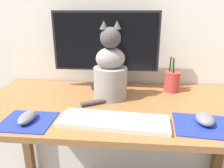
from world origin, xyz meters
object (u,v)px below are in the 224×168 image
computer_mouse_left (27,117)px  computer_mouse_right (205,119)px  monitor (106,46)px  pen_cup (172,81)px  cat (110,71)px  keyboard (114,121)px

computer_mouse_left → computer_mouse_right: computer_mouse_right is taller
monitor → pen_cup: (0.35, -0.02, -0.18)m
monitor → computer_mouse_right: bearing=-42.2°
computer_mouse_right → pen_cup: size_ratio=0.52×
computer_mouse_right → cat: (-0.38, 0.24, 0.11)m
keyboard → computer_mouse_left: bearing=-172.1°
cat → pen_cup: size_ratio=2.02×
computer_mouse_left → pen_cup: bearing=33.2°
keyboard → pen_cup: (0.28, 0.38, 0.04)m
pen_cup → computer_mouse_left: bearing=-146.8°
cat → computer_mouse_right: bearing=-41.8°
pen_cup → keyboard: bearing=-126.0°
keyboard → computer_mouse_left: computer_mouse_left is taller
keyboard → computer_mouse_right: 0.34m
keyboard → computer_mouse_left: size_ratio=3.95×
computer_mouse_left → pen_cup: (0.61, 0.40, 0.03)m
computer_mouse_right → cat: cat is taller
monitor → pen_cup: bearing=-3.6°
monitor → pen_cup: monitor is taller
pen_cup → computer_mouse_right: bearing=-79.7°
keyboard → computer_mouse_right: size_ratio=4.50×
cat → keyboard: bearing=-91.2°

